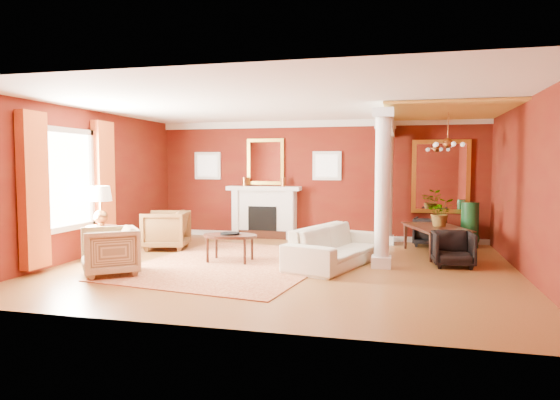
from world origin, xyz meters
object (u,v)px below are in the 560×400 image
(armchair_stripe, at_px, (110,249))
(coffee_table, at_px, (230,237))
(sofa, at_px, (336,239))
(dining_table, at_px, (437,232))
(side_table, at_px, (101,211))
(armchair_leopard, at_px, (166,228))

(armchair_stripe, relative_size, coffee_table, 0.85)
(sofa, bearing_deg, dining_table, -32.53)
(sofa, distance_m, side_table, 4.46)
(armchair_stripe, relative_size, side_table, 0.62)
(sofa, distance_m, coffee_table, 1.98)
(armchair_leopard, height_order, dining_table, dining_table)
(armchair_stripe, distance_m, coffee_table, 2.18)
(armchair_stripe, xyz_separation_m, coffee_table, (1.55, 1.53, 0.04))
(armchair_leopard, distance_m, armchair_stripe, 2.56)
(sofa, distance_m, armchair_leopard, 3.88)
(armchair_stripe, bearing_deg, dining_table, 82.82)
(armchair_leopard, height_order, side_table, side_table)
(sofa, xyz_separation_m, armchair_stripe, (-3.52, -1.73, -0.03))
(sofa, height_order, armchair_stripe, sofa)
(coffee_table, height_order, dining_table, dining_table)
(sofa, xyz_separation_m, coffee_table, (-1.97, -0.20, 0.00))
(sofa, height_order, dining_table, sofa)
(armchair_leopard, xyz_separation_m, armchair_stripe, (0.27, -2.55, -0.02))
(coffee_table, bearing_deg, armchair_leopard, 150.70)
(armchair_leopard, distance_m, dining_table, 5.69)
(dining_table, bearing_deg, armchair_stripe, 103.23)
(armchair_stripe, bearing_deg, coffee_table, 96.21)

